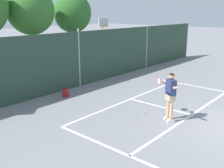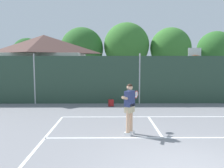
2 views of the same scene
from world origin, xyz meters
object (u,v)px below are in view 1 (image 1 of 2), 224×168
(tennis_ball, at_px, (144,113))
(basketball_hoop, at_px, (103,36))
(backpack_red, at_px, (66,93))
(tennis_player, at_px, (170,93))

(tennis_ball, bearing_deg, basketball_hoop, 53.45)
(basketball_hoop, distance_m, backpack_red, 6.87)
(tennis_player, distance_m, tennis_ball, 1.54)
(basketball_hoop, xyz_separation_m, tennis_player, (-5.20, -8.11, -1.20))
(tennis_player, relative_size, tennis_ball, 28.10)
(basketball_hoop, height_order, backpack_red, basketball_hoop)
(tennis_ball, height_order, backpack_red, backpack_red)
(basketball_hoop, bearing_deg, tennis_ball, -126.55)
(backpack_red, bearing_deg, basketball_hoop, 26.42)
(basketball_hoop, height_order, tennis_ball, basketball_hoop)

